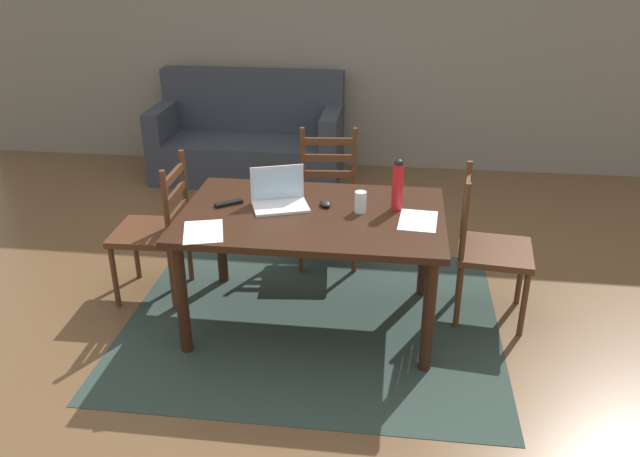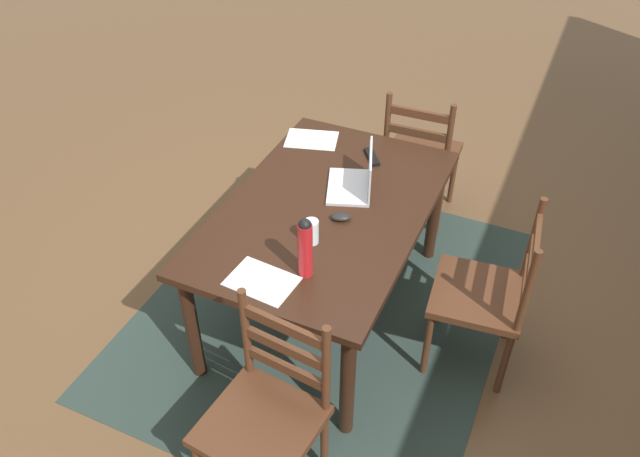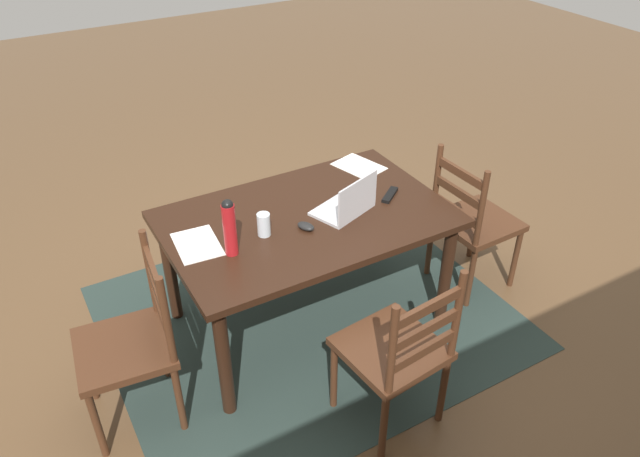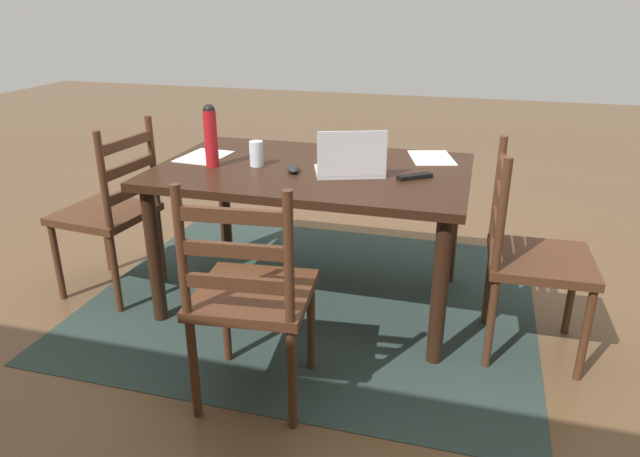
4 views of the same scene
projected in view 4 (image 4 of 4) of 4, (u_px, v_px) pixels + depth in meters
ground_plane at (313, 298)px, 3.15m from camera, size 14.00×14.00×0.00m
area_rug at (313, 297)px, 3.15m from camera, size 2.30×1.94×0.01m
dining_table at (313, 184)px, 2.91m from camera, size 1.53×0.98×0.73m
chair_far_head at (250, 297)px, 2.21m from camera, size 0.48×0.48×0.95m
chair_right_far at (111, 212)px, 3.06m from camera, size 0.48×0.48×0.95m
chair_left_far at (531, 257)px, 2.54m from camera, size 0.45×0.45×0.95m
laptop at (350, 164)px, 2.72m from camera, size 0.38×0.32×0.23m
water_bottle at (211, 135)px, 2.84m from camera, size 0.07×0.07×0.31m
drinking_glass at (256, 154)px, 2.88m from camera, size 0.07×0.07×0.13m
computer_mouse at (293, 169)px, 2.79m from camera, size 0.10×0.12×0.03m
tv_remote at (415, 177)px, 2.70m from camera, size 0.16×0.14×0.02m
paper_stack_left at (204, 156)px, 3.06m from camera, size 0.23×0.31×0.00m
paper_stack_right at (432, 158)px, 3.04m from camera, size 0.28×0.34×0.00m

